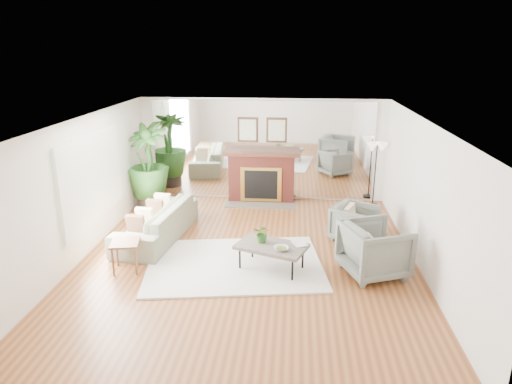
# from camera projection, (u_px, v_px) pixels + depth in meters

# --- Properties ---
(ground) EXTENTS (7.00, 7.00, 0.00)m
(ground) POSITION_uv_depth(u_px,v_px,m) (248.00, 258.00, 8.29)
(ground) COLOR brown
(ground) RESTS_ON ground
(wall_left) EXTENTS (0.02, 7.00, 2.50)m
(wall_left) POSITION_uv_depth(u_px,v_px,m) (82.00, 189.00, 8.15)
(wall_left) COLOR white
(wall_left) RESTS_ON ground
(wall_right) EXTENTS (0.02, 7.00, 2.50)m
(wall_right) POSITION_uv_depth(u_px,v_px,m) (424.00, 198.00, 7.66)
(wall_right) COLOR white
(wall_right) RESTS_ON ground
(wall_back) EXTENTS (6.00, 0.02, 2.50)m
(wall_back) POSITION_uv_depth(u_px,v_px,m) (262.00, 150.00, 11.22)
(wall_back) COLOR white
(wall_back) RESTS_ON ground
(mirror_panel) EXTENTS (5.40, 0.04, 2.40)m
(mirror_panel) POSITION_uv_depth(u_px,v_px,m) (262.00, 150.00, 11.20)
(mirror_panel) COLOR silver
(mirror_panel) RESTS_ON wall_back
(window_panel) EXTENTS (0.04, 2.40, 1.50)m
(window_panel) POSITION_uv_depth(u_px,v_px,m) (92.00, 177.00, 8.50)
(window_panel) COLOR #B2E09E
(window_panel) RESTS_ON wall_left
(fireplace) EXTENTS (1.85, 0.83, 2.05)m
(fireplace) POSITION_uv_depth(u_px,v_px,m) (262.00, 175.00, 11.18)
(fireplace) COLOR maroon
(fireplace) RESTS_ON ground
(area_rug) EXTENTS (3.32, 2.59, 0.03)m
(area_rug) POSITION_uv_depth(u_px,v_px,m) (235.00, 264.00, 8.04)
(area_rug) COLOR white
(area_rug) RESTS_ON ground
(coffee_table) EXTENTS (1.32, 1.05, 0.46)m
(coffee_table) POSITION_uv_depth(u_px,v_px,m) (271.00, 247.00, 7.75)
(coffee_table) COLOR #675B51
(coffee_table) RESTS_ON ground
(sofa) EXTENTS (1.20, 2.47, 0.69)m
(sofa) POSITION_uv_depth(u_px,v_px,m) (157.00, 222.00, 9.07)
(sofa) COLOR slate
(sofa) RESTS_ON ground
(armchair_back) EXTENTS (1.08, 1.07, 0.72)m
(armchair_back) POSITION_uv_depth(u_px,v_px,m) (355.00, 223.00, 8.99)
(armchair_back) COLOR slate
(armchair_back) RESTS_ON ground
(armchair_front) EXTENTS (1.27, 1.25, 0.90)m
(armchair_front) POSITION_uv_depth(u_px,v_px,m) (374.00, 249.00, 7.60)
(armchair_front) COLOR slate
(armchair_front) RESTS_ON ground
(side_table) EXTENTS (0.55, 0.55, 0.53)m
(side_table) POSITION_uv_depth(u_px,v_px,m) (125.00, 246.00, 7.72)
(side_table) COLOR brown
(side_table) RESTS_ON ground
(potted_ficus) EXTENTS (1.25, 1.25, 2.02)m
(potted_ficus) POSITION_uv_depth(u_px,v_px,m) (148.00, 164.00, 10.56)
(potted_ficus) COLOR black
(potted_ficus) RESTS_ON ground
(floor_lamp) EXTENTS (0.51, 0.28, 1.56)m
(floor_lamp) POSITION_uv_depth(u_px,v_px,m) (377.00, 152.00, 10.60)
(floor_lamp) COLOR black
(floor_lamp) RESTS_ON ground
(tabletop_plant) EXTENTS (0.35, 0.33, 0.32)m
(tabletop_plant) POSITION_uv_depth(u_px,v_px,m) (263.00, 233.00, 7.81)
(tabletop_plant) COLOR #316023
(tabletop_plant) RESTS_ON coffee_table
(fruit_bowl) EXTENTS (0.28, 0.28, 0.06)m
(fruit_bowl) POSITION_uv_depth(u_px,v_px,m) (281.00, 248.00, 7.54)
(fruit_bowl) COLOR brown
(fruit_bowl) RESTS_ON coffee_table
(book) EXTENTS (0.31, 0.35, 0.02)m
(book) POSITION_uv_depth(u_px,v_px,m) (294.00, 244.00, 7.73)
(book) COLOR brown
(book) RESTS_ON coffee_table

